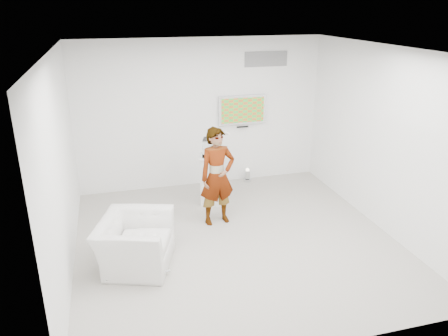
% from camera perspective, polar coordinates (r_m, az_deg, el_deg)
% --- Properties ---
extents(room, '(5.01, 5.01, 3.00)m').
position_cam_1_polar(room, '(6.55, 1.69, 2.05)').
color(room, '#A7A099').
rests_on(room, ground).
extents(tv, '(1.00, 0.08, 0.60)m').
position_cam_1_polar(tv, '(9.03, 2.38, 7.60)').
color(tv, silver).
rests_on(tv, room).
extents(logo_decal, '(0.90, 0.02, 0.30)m').
position_cam_1_polar(logo_decal, '(9.06, 5.52, 13.99)').
color(logo_decal, slate).
rests_on(logo_decal, room).
extents(person, '(0.68, 0.50, 1.71)m').
position_cam_1_polar(person, '(7.38, -0.88, -1.11)').
color(person, silver).
rests_on(person, room).
extents(armchair, '(1.28, 1.37, 0.72)m').
position_cam_1_polar(armchair, '(6.51, -11.54, -9.52)').
color(armchair, silver).
rests_on(armchair, room).
extents(pedestal, '(0.57, 0.57, 0.94)m').
position_cam_1_polar(pedestal, '(8.27, -1.58, -1.47)').
color(pedestal, white).
rests_on(pedestal, room).
extents(floor_uplight, '(0.22, 0.22, 0.28)m').
position_cam_1_polar(floor_uplight, '(9.39, 3.08, -0.94)').
color(floor_uplight, silver).
rests_on(floor_uplight, room).
extents(vitrine, '(0.40, 0.40, 0.32)m').
position_cam_1_polar(vitrine, '(8.06, -1.62, 2.70)').
color(vitrine, white).
rests_on(vitrine, pedestal).
extents(console, '(0.12, 0.15, 0.21)m').
position_cam_1_polar(console, '(8.07, -1.62, 2.32)').
color(console, white).
rests_on(console, pedestal).
extents(wii_remote, '(0.08, 0.14, 0.04)m').
position_cam_1_polar(wii_remote, '(7.38, 0.42, 4.50)').
color(wii_remote, white).
rests_on(wii_remote, person).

